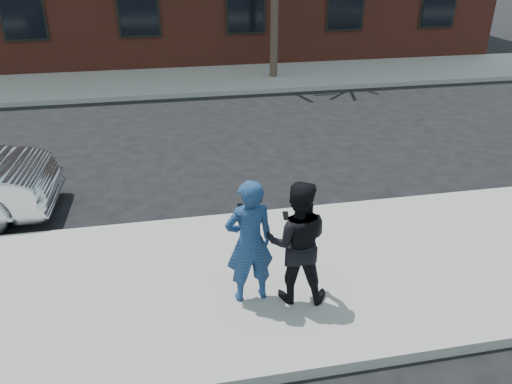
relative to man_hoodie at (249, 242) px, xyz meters
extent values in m
plane|color=black|center=(-1.50, 0.66, -0.99)|extent=(100.00, 100.00, 0.00)
cube|color=gray|center=(-1.50, 0.41, -0.91)|extent=(50.00, 3.50, 0.15)
cube|color=#999691|center=(-1.50, 2.21, -0.91)|extent=(50.00, 0.10, 0.15)
cube|color=gray|center=(-1.50, 11.91, -0.91)|extent=(50.00, 3.50, 0.15)
cube|color=#999691|center=(-1.50, 10.11, -0.91)|extent=(50.00, 0.10, 0.15)
cube|color=black|center=(2.40, 13.60, 1.21)|extent=(1.30, 0.06, 1.70)
cube|color=black|center=(10.00, 13.60, 1.21)|extent=(1.30, 0.06, 1.70)
cylinder|color=#35261F|center=(3.00, 11.66, 1.26)|extent=(0.26, 0.26, 4.20)
imported|color=navy|center=(0.00, 0.00, 0.00)|extent=(0.64, 0.45, 1.68)
cube|color=black|center=(-0.07, 0.21, 0.36)|extent=(0.08, 0.13, 0.08)
imported|color=black|center=(0.58, -0.09, -0.02)|extent=(0.93, 0.80, 1.64)
cube|color=black|center=(0.48, 0.12, 0.25)|extent=(0.08, 0.14, 0.06)
camera|label=1|loc=(-0.93, -5.11, 3.29)|focal=35.00mm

